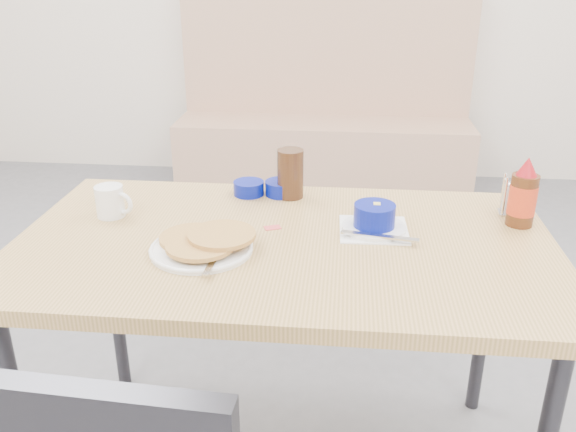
# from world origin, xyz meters

# --- Properties ---
(booth_bench) EXTENTS (1.90, 0.56, 1.22)m
(booth_bench) POSITION_xyz_m (0.00, 2.78, 0.35)
(booth_bench) COLOR tan
(booth_bench) RESTS_ON ground
(dining_table) EXTENTS (1.40, 0.80, 0.76)m
(dining_table) POSITION_xyz_m (0.00, 0.25, 0.70)
(dining_table) COLOR tan
(dining_table) RESTS_ON ground
(pancake_plate) EXTENTS (0.26, 0.28, 0.05)m
(pancake_plate) POSITION_xyz_m (-0.19, 0.17, 0.78)
(pancake_plate) COLOR white
(pancake_plate) RESTS_ON dining_table
(coffee_mug) EXTENTS (0.11, 0.08, 0.09)m
(coffee_mug) POSITION_xyz_m (-0.50, 0.36, 0.81)
(coffee_mug) COLOR white
(coffee_mug) RESTS_ON dining_table
(grits_setting) EXTENTS (0.21, 0.19, 0.08)m
(grits_setting) POSITION_xyz_m (0.23, 0.33, 0.79)
(grits_setting) COLOR white
(grits_setting) RESTS_ON dining_table
(creamer_bowl) EXTENTS (0.09, 0.09, 0.04)m
(creamer_bowl) POSITION_xyz_m (-0.14, 0.56, 0.78)
(creamer_bowl) COLOR #05117D
(creamer_bowl) RESTS_ON dining_table
(butter_bowl) EXTENTS (0.10, 0.10, 0.04)m
(butter_bowl) POSITION_xyz_m (-0.04, 0.57, 0.78)
(butter_bowl) COLOR #05117D
(butter_bowl) RESTS_ON dining_table
(amber_tumbler) EXTENTS (0.10, 0.10, 0.15)m
(amber_tumbler) POSITION_xyz_m (-0.01, 0.56, 0.83)
(amber_tumbler) COLOR #372011
(amber_tumbler) RESTS_ON dining_table
(condiment_caddy) EXTENTS (0.10, 0.06, 0.11)m
(condiment_caddy) POSITION_xyz_m (0.64, 0.49, 0.80)
(condiment_caddy) COLOR silver
(condiment_caddy) RESTS_ON dining_table
(syrup_bottle) EXTENTS (0.07, 0.07, 0.19)m
(syrup_bottle) POSITION_xyz_m (0.63, 0.41, 0.84)
(syrup_bottle) COLOR #47230F
(syrup_bottle) RESTS_ON dining_table
(sugar_wrapper) EXTENTS (0.05, 0.04, 0.00)m
(sugar_wrapper) POSITION_xyz_m (-0.04, 0.32, 0.76)
(sugar_wrapper) COLOR #D54748
(sugar_wrapper) RESTS_ON dining_table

